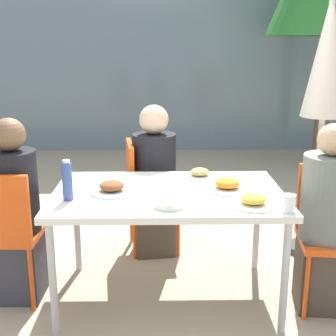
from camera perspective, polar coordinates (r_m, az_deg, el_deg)
name	(u,v)px	position (r m, az deg, el deg)	size (l,w,h in m)	color
ground_plane	(168,297)	(3.22, 0.00, -15.41)	(24.00, 24.00, 0.00)	tan
building_facade	(163,51)	(7.23, -0.64, 14.07)	(10.00, 0.20, 3.00)	slate
dining_table	(168,199)	(2.93, 0.00, -3.86)	(1.43, 0.91, 0.74)	silver
chair_left	(4,227)	(3.09, -19.31, -6.78)	(0.41, 0.41, 0.89)	#E54C14
person_left	(16,215)	(3.13, -18.04, -5.48)	(0.30, 0.30, 1.20)	#383842
chair_right	(331,224)	(3.13, 19.22, -6.48)	(0.45, 0.45, 0.89)	#E54C14
person_right	(326,224)	(3.04, 18.68, -6.48)	(0.33, 0.33, 1.18)	#473D33
chair_far	(144,187)	(3.69, -2.99, -2.36)	(0.45, 0.45, 0.89)	#E54C14
person_far	(154,184)	(3.64, -1.67, -2.01)	(0.34, 0.34, 1.18)	#473D33
closed_umbrella	(326,70)	(3.66, 18.75, 11.27)	(0.36, 0.36, 2.00)	#333333
plate_0	(227,186)	(2.96, 7.23, -2.14)	(0.28, 0.28, 0.08)	white
plate_1	(253,201)	(2.70, 10.34, -4.03)	(0.26, 0.26, 0.07)	white
plate_2	(112,188)	(2.90, -6.87, -2.47)	(0.28, 0.28, 0.07)	white
plate_3	(200,174)	(3.21, 3.89, -0.73)	(0.23, 0.23, 0.07)	white
bottle	(67,181)	(2.79, -12.18, -1.54)	(0.06, 0.06, 0.24)	#334C8E
drinking_cup	(289,203)	(2.64, 14.53, -4.20)	(0.07, 0.07, 0.10)	white
salad_bowl	(169,203)	(2.64, 0.09, -4.28)	(0.17, 0.17, 0.05)	white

